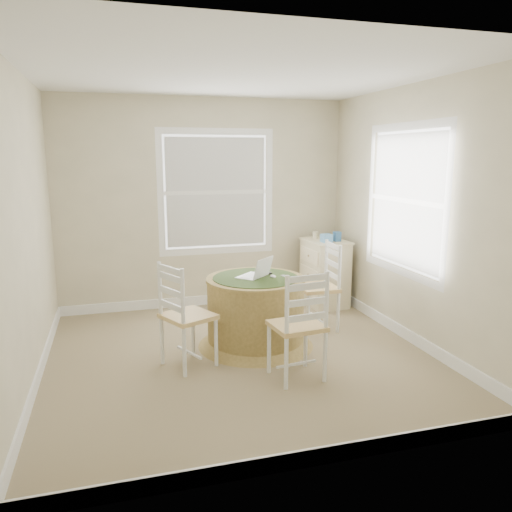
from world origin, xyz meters
name	(u,v)px	position (x,y,z in m)	size (l,w,h in m)	color
room	(252,220)	(0.17, 0.16, 1.30)	(3.64, 3.64, 2.64)	#8E805A
round_table	(256,308)	(0.23, 0.26, 0.39)	(1.17, 1.17, 0.71)	#A58A49
chair_left	(188,316)	(-0.50, -0.05, 0.47)	(0.42, 0.40, 0.95)	white
chair_near	(297,325)	(0.36, -0.57, 0.47)	(0.42, 0.40, 0.95)	white
chair_right	(317,287)	(1.02, 0.55, 0.47)	(0.42, 0.40, 0.95)	white
laptop	(255,274)	(0.23, 0.29, 0.74)	(0.41, 0.41, 0.22)	white
mouse	(273,276)	(0.40, 0.23, 0.71)	(0.06, 0.09, 0.03)	white
phone	(285,276)	(0.52, 0.23, 0.71)	(0.04, 0.09, 0.02)	#B7BABF
keys	(268,274)	(0.39, 0.37, 0.71)	(0.06, 0.05, 0.03)	black
corner_chest	(325,273)	(1.47, 1.37, 0.43)	(0.52, 0.66, 0.85)	beige
tissue_box	(327,238)	(1.41, 1.21, 0.90)	(0.12, 0.12, 0.10)	#5690C4
box_yellow	(328,237)	(1.53, 1.43, 0.88)	(0.15, 0.10, 0.06)	#DAE350
box_blue	(338,237)	(1.58, 1.24, 0.91)	(0.08, 0.08, 0.12)	#305F92
cup_cream	(314,235)	(1.38, 1.54, 0.89)	(0.07, 0.07, 0.09)	beige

